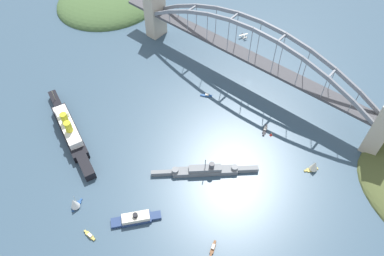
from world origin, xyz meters
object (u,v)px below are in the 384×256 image
Objects in this scene: seaplane_taxiing_near_bridge at (244,36)px; small_boat_4 at (265,130)px; small_boat_0 at (314,166)px; ocean_liner at (69,130)px; small_boat_2 at (74,203)px; small_boat_3 at (206,95)px; harbor_ferry_steamer at (136,218)px; naval_cruiser at (206,170)px; channel_marker_buoy at (271,134)px; small_boat_7 at (213,248)px; harbor_arch_bridge at (252,59)px; small_boat_6 at (90,235)px.

seaplane_taxiing_near_bridge is 0.80× the size of small_boat_4.
seaplane_taxiing_near_bridge is 0.86× the size of small_boat_0.
ocean_liner is 7.82× the size of small_boat_4.
small_boat_2 is at bearing 66.37° from small_boat_4.
seaplane_taxiing_near_bridge is 1.03× the size of small_boat_3.
harbor_ferry_steamer is 3.20× the size of small_boat_3.
channel_marker_buoy is (-17.91, -61.30, -1.78)m from naval_cruiser.
small_boat_7 reaches higher than small_boat_4.
harbor_ferry_steamer is (-18.86, 160.98, -24.96)m from harbor_arch_bridge.
ocean_liner is 3.16× the size of harbor_ferry_steamer.
naval_cruiser is at bearing -101.67° from harbor_ferry_steamer.
small_boat_3 is 137.54m from small_boat_7.
harbor_ferry_steamer is 2.54× the size of small_boat_2.
ocean_liner is at bearing 41.74° from small_boat_4.
seaplane_taxiing_near_bridge reaches higher than small_boat_6.
small_boat_4 is at bearing 137.96° from harbor_arch_bridge.
channel_marker_buoy is (-6.58, 1.51, 0.40)m from small_boat_4.
seaplane_taxiing_near_bridge is at bearing -64.58° from naval_cruiser.
harbor_ferry_steamer reaches higher than channel_marker_buoy.
small_boat_6 is (27.41, 87.09, -2.04)m from naval_cruiser.
ocean_liner is at bearing -34.96° from small_boat_2.
ocean_liner is at bearing 61.74° from small_boat_3.
seaplane_taxiing_near_bridge is 166.58m from small_boat_0.
harbor_ferry_steamer is (-93.26, 18.26, -3.70)m from ocean_liner.
channel_marker_buoy is (-68.94, -141.00, -4.36)m from small_boat_2.
naval_cruiser is 63.89m from channel_marker_buoy.
harbor_arch_bridge is at bearing 128.47° from seaplane_taxiing_near_bridge.
channel_marker_buoy is at bearing -106.98° from small_boat_6.
small_boat_4 is 1.20× the size of small_boat_6.
harbor_arch_bridge reaches higher than seaplane_taxiing_near_bridge.
ocean_liner reaches higher than channel_marker_buoy.
small_boat_0 is 4.11× the size of channel_marker_buoy.
small_boat_4 is 4.43× the size of channel_marker_buoy.
seaplane_taxiing_near_bridge is at bearing -37.25° from small_boat_0.
harbor_ferry_steamer reaches higher than small_boat_7.
harbor_arch_bridge reaches higher than small_boat_4.
small_boat_6 is (86.79, 140.28, -4.33)m from small_boat_0.
ocean_liner reaches higher than small_boat_6.
seaplane_taxiing_near_bridge reaches higher than small_boat_3.
ocean_liner is 95.10m from harbor_ferry_steamer.
naval_cruiser is at bearing -158.53° from ocean_liner.
small_boat_3 is at bearing 104.56° from seaplane_taxiing_near_bridge.
small_boat_4 is (-60.85, 0.03, -0.08)m from small_boat_3.
ocean_liner is 34.64× the size of channel_marker_buoy.
small_boat_3 is at bearing -81.61° from small_boat_6.
small_boat_0 is at bearing -129.72° from small_boat_2.
small_boat_0 is at bearing 152.09° from harbor_arch_bridge.
channel_marker_buoy reaches higher than small_boat_6.
small_boat_7 is (-145.06, 0.52, -5.17)m from ocean_liner.
small_boat_2 is 155.63m from small_boat_4.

